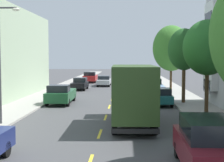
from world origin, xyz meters
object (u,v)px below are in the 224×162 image
object	(u,v)px
parked_pickup_orange	(144,76)
street_lamp	(2,56)
street_tree_farthest	(171,48)
parked_pickup_forest	(61,94)
delivery_box_truck	(133,92)
moving_silver_sedan	(104,81)
street_tree_third	(184,50)
parked_suv_burgundy	(208,145)
street_tree_second	(208,48)
parked_hatchback_teal	(161,97)
parked_hatchback_black	(80,84)
parked_pickup_red	(90,77)
parked_pickup_sky	(153,87)
parked_wagon_champagne	(147,81)

from	to	relation	value
parked_pickup_orange	street_lamp	bearing A→B (deg)	-105.17
street_tree_farthest	parked_pickup_forest	bearing A→B (deg)	-140.09
delivery_box_truck	moving_silver_sedan	xyz separation A→B (m)	(-3.61, 28.01, -1.27)
street_tree_third	delivery_box_truck	bearing A→B (deg)	-115.42
parked_suv_burgundy	street_lamp	bearing A→B (deg)	142.95
street_tree_second	moving_silver_sedan	size ratio (longest dim) A/B	1.39
parked_hatchback_teal	parked_pickup_orange	bearing A→B (deg)	89.85
parked_hatchback_teal	street_lamp	bearing A→B (deg)	-138.74
street_tree_second	parked_hatchback_black	size ratio (longest dim) A/B	1.55
parked_pickup_forest	parked_hatchback_teal	bearing A→B (deg)	-4.40
street_tree_farthest	street_lamp	bearing A→B (deg)	-123.42
parked_pickup_red	parked_pickup_sky	size ratio (longest dim) A/B	1.00
parked_pickup_forest	moving_silver_sedan	world-z (taller)	parked_pickup_forest
parked_pickup_sky	parked_pickup_red	bearing A→B (deg)	115.97
street_tree_second	parked_pickup_red	size ratio (longest dim) A/B	1.18
parked_pickup_orange	moving_silver_sedan	bearing A→B (deg)	-122.21
parked_pickup_sky	street_tree_farthest	bearing A→B (deg)	38.42
parked_pickup_sky	parked_suv_burgundy	distance (m)	24.86
parked_pickup_red	parked_pickup_forest	bearing A→B (deg)	-89.71
street_tree_third	street_lamp	xyz separation A→B (m)	(-12.35, -10.08, -0.56)
parked_hatchback_black	moving_silver_sedan	xyz separation A→B (m)	(2.64, 5.87, -0.01)
street_lamp	parked_suv_burgundy	xyz separation A→B (m)	(10.30, -7.78, -3.19)
street_tree_third	delivery_box_truck	size ratio (longest dim) A/B	0.82
street_tree_second	delivery_box_truck	distance (m)	5.41
delivery_box_truck	parked_pickup_sky	xyz separation A→B (m)	(2.53, 16.67, -1.19)
street_tree_second	street_tree_third	world-z (taller)	street_tree_third
street_tree_second	parked_suv_burgundy	world-z (taller)	street_tree_second
street_tree_second	parked_wagon_champagne	xyz separation A→B (m)	(-2.15, 25.31, -3.87)
street_tree_second	delivery_box_truck	size ratio (longest dim) A/B	0.80
parked_pickup_red	parked_hatchback_black	size ratio (longest dim) A/B	1.32
delivery_box_truck	parked_wagon_champagne	size ratio (longest dim) A/B	1.66
parked_pickup_sky	parked_suv_burgundy	world-z (taller)	parked_suv_burgundy
parked_hatchback_black	parked_hatchback_teal	bearing A→B (deg)	-56.92
parked_hatchback_black	parked_suv_burgundy	size ratio (longest dim) A/B	0.84
parked_wagon_champagne	parked_suv_burgundy	bearing A→B (deg)	-89.83
moving_silver_sedan	parked_pickup_forest	bearing A→B (deg)	-97.80
street_tree_second	parked_hatchback_black	xyz separation A→B (m)	(-10.84, 21.11, -3.92)
street_tree_farthest	street_lamp	size ratio (longest dim) A/B	1.07
parked_wagon_champagne	parked_pickup_red	world-z (taller)	parked_pickup_red
street_tree_third	parked_wagon_champagne	world-z (taller)	street_tree_third
street_tree_third	street_lamp	bearing A→B (deg)	-140.80
parked_pickup_sky	parked_suv_burgundy	size ratio (longest dim) A/B	1.10
street_lamp	moving_silver_sedan	world-z (taller)	street_lamp
parked_pickup_red	parked_pickup_forest	distance (m)	25.47
parked_wagon_champagne	parked_pickup_sky	size ratio (longest dim) A/B	0.89
street_tree_farthest	parked_pickup_red	xyz separation A→B (m)	(-10.89, 16.47, -4.26)
street_tree_farthest	moving_silver_sedan	world-z (taller)	street_tree_farthest
street_lamp	parked_hatchback_black	world-z (taller)	street_lamp
parked_wagon_champagne	parked_pickup_red	xyz separation A→B (m)	(-8.74, 8.45, 0.02)
parked_pickup_forest	moving_silver_sedan	size ratio (longest dim) A/B	1.19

